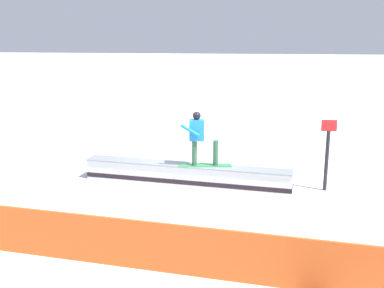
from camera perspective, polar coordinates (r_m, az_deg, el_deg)
name	(u,v)px	position (r m, az deg, el deg)	size (l,w,h in m)	color
ground_plane	(186,184)	(13.42, -0.69, -4.87)	(120.00, 120.00, 0.00)	white
grind_box	(186,175)	(13.34, -0.69, -3.77)	(5.86, 1.45, 0.60)	white
snowboarder	(199,137)	(12.90, 0.86, 0.90)	(1.48, 0.50, 1.51)	#309150
safety_fence	(157,247)	(8.80, -4.24, -12.22)	(11.43, 0.06, 0.95)	orange
trail_marker	(327,153)	(13.17, 15.90, -1.06)	(0.40, 0.10, 1.94)	#262628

